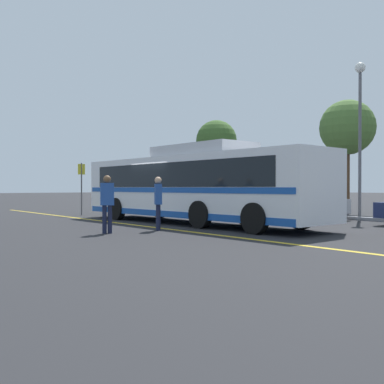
{
  "coord_description": "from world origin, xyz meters",
  "views": [
    {
      "loc": [
        15.45,
        -11.14,
        1.47
      ],
      "look_at": [
        1.26,
        0.42,
        1.29
      ],
      "focal_mm": 42.0,
      "sensor_mm": 36.0,
      "label": 1
    }
  ],
  "objects_px": {
    "street_lamp": "(360,110)",
    "parked_car_1": "(204,200)",
    "parked_car_0": "(158,198)",
    "pedestrian_0": "(158,200)",
    "transit_bus": "(192,185)",
    "pedestrian_1": "(107,200)",
    "tree_0": "(347,128)",
    "tree_1": "(216,141)",
    "bus_stop_sign": "(81,183)",
    "parked_car_2": "(299,203)"
  },
  "relations": [
    {
      "from": "parked_car_0",
      "to": "bus_stop_sign",
      "type": "height_order",
      "value": "bus_stop_sign"
    },
    {
      "from": "pedestrian_0",
      "to": "transit_bus",
      "type": "bearing_deg",
      "value": 146.8
    },
    {
      "from": "parked_car_0",
      "to": "bus_stop_sign",
      "type": "relative_size",
      "value": 1.58
    },
    {
      "from": "pedestrian_1",
      "to": "tree_0",
      "type": "bearing_deg",
      "value": -152.26
    },
    {
      "from": "bus_stop_sign",
      "to": "parked_car_1",
      "type": "bearing_deg",
      "value": -19.85
    },
    {
      "from": "parked_car_0",
      "to": "street_lamp",
      "type": "distance_m",
      "value": 14.85
    },
    {
      "from": "transit_bus",
      "to": "parked_car_1",
      "type": "distance_m",
      "value": 8.12
    },
    {
      "from": "street_lamp",
      "to": "pedestrian_0",
      "type": "bearing_deg",
      "value": -98.17
    },
    {
      "from": "transit_bus",
      "to": "parked_car_1",
      "type": "relative_size",
      "value": 2.62
    },
    {
      "from": "tree_0",
      "to": "tree_1",
      "type": "xyz_separation_m",
      "value": [
        -8.86,
        -1.86,
        -0.16
      ]
    },
    {
      "from": "parked_car_2",
      "to": "pedestrian_1",
      "type": "distance_m",
      "value": 10.29
    },
    {
      "from": "parked_car_0",
      "to": "pedestrian_1",
      "type": "xyz_separation_m",
      "value": [
        12.49,
        -10.69,
        0.32
      ]
    },
    {
      "from": "parked_car_1",
      "to": "parked_car_2",
      "type": "relative_size",
      "value": 1.11
    },
    {
      "from": "pedestrian_1",
      "to": "tree_0",
      "type": "distance_m",
      "value": 16.19
    },
    {
      "from": "parked_car_0",
      "to": "tree_0",
      "type": "height_order",
      "value": "tree_0"
    },
    {
      "from": "pedestrian_0",
      "to": "bus_stop_sign",
      "type": "bearing_deg",
      "value": -161.99
    },
    {
      "from": "parked_car_0",
      "to": "parked_car_2",
      "type": "relative_size",
      "value": 1.0
    },
    {
      "from": "transit_bus",
      "to": "street_lamp",
      "type": "xyz_separation_m",
      "value": [
        2.99,
        7.56,
        3.46
      ]
    },
    {
      "from": "parked_car_1",
      "to": "street_lamp",
      "type": "bearing_deg",
      "value": -82.04
    },
    {
      "from": "parked_car_2",
      "to": "parked_car_0",
      "type": "bearing_deg",
      "value": 86.07
    },
    {
      "from": "parked_car_0",
      "to": "tree_1",
      "type": "distance_m",
      "value": 5.59
    },
    {
      "from": "parked_car_2",
      "to": "street_lamp",
      "type": "relative_size",
      "value": 0.61
    },
    {
      "from": "pedestrian_0",
      "to": "tree_1",
      "type": "distance_m",
      "value": 16.14
    },
    {
      "from": "pedestrian_0",
      "to": "street_lamp",
      "type": "xyz_separation_m",
      "value": [
        1.48,
        10.31,
        3.97
      ]
    },
    {
      "from": "parked_car_0",
      "to": "parked_car_1",
      "type": "height_order",
      "value": "parked_car_0"
    },
    {
      "from": "parked_car_2",
      "to": "pedestrian_0",
      "type": "relative_size",
      "value": 2.39
    },
    {
      "from": "pedestrian_0",
      "to": "bus_stop_sign",
      "type": "relative_size",
      "value": 0.66
    },
    {
      "from": "transit_bus",
      "to": "street_lamp",
      "type": "bearing_deg",
      "value": -22.98
    },
    {
      "from": "parked_car_1",
      "to": "bus_stop_sign",
      "type": "distance_m",
      "value": 7.1
    },
    {
      "from": "pedestrian_1",
      "to": "street_lamp",
      "type": "relative_size",
      "value": 0.26
    },
    {
      "from": "parked_car_2",
      "to": "pedestrian_0",
      "type": "xyz_separation_m",
      "value": [
        0.49,
        -8.41,
        0.33
      ]
    },
    {
      "from": "street_lamp",
      "to": "parked_car_1",
      "type": "bearing_deg",
      "value": -167.43
    },
    {
      "from": "pedestrian_0",
      "to": "parked_car_0",
      "type": "bearing_deg",
      "value": 173.15
    },
    {
      "from": "tree_0",
      "to": "tree_1",
      "type": "distance_m",
      "value": 9.05
    },
    {
      "from": "transit_bus",
      "to": "bus_stop_sign",
      "type": "height_order",
      "value": "transit_bus"
    },
    {
      "from": "street_lamp",
      "to": "tree_1",
      "type": "bearing_deg",
      "value": 171.9
    },
    {
      "from": "parked_car_0",
      "to": "parked_car_1",
      "type": "relative_size",
      "value": 0.9
    },
    {
      "from": "street_lamp",
      "to": "tree_0",
      "type": "bearing_deg",
      "value": 128.75
    },
    {
      "from": "parked_car_0",
      "to": "pedestrian_0",
      "type": "distance_m",
      "value": 15.43
    },
    {
      "from": "bus_stop_sign",
      "to": "pedestrian_0",
      "type": "bearing_deg",
      "value": -101.43
    },
    {
      "from": "parked_car_1",
      "to": "pedestrian_0",
      "type": "xyz_separation_m",
      "value": [
        7.32,
        -8.35,
        0.34
      ]
    },
    {
      "from": "parked_car_2",
      "to": "tree_1",
      "type": "distance_m",
      "value": 11.08
    },
    {
      "from": "pedestrian_0",
      "to": "parked_car_1",
      "type": "bearing_deg",
      "value": 159.24
    },
    {
      "from": "pedestrian_0",
      "to": "tree_1",
      "type": "xyz_separation_m",
      "value": [
        -10.21,
        11.98,
        3.6
      ]
    },
    {
      "from": "parked_car_0",
      "to": "parked_car_1",
      "type": "distance_m",
      "value": 5.36
    },
    {
      "from": "transit_bus",
      "to": "parked_car_2",
      "type": "bearing_deg",
      "value": -11.66
    },
    {
      "from": "transit_bus",
      "to": "pedestrian_1",
      "type": "height_order",
      "value": "transit_bus"
    },
    {
      "from": "parked_car_0",
      "to": "bus_stop_sign",
      "type": "distance_m",
      "value": 7.85
    },
    {
      "from": "parked_car_2",
      "to": "bus_stop_sign",
      "type": "bearing_deg",
      "value": 124.6
    },
    {
      "from": "parked_car_0",
      "to": "tree_0",
      "type": "bearing_deg",
      "value": -63.23
    }
  ]
}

